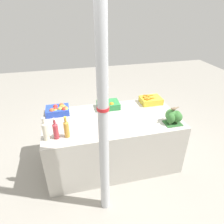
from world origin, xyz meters
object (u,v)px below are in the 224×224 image
Objects in this scene: broccoli_pile at (174,116)px; juice_bottle_ruby at (56,130)px; apple_crate at (58,110)px; sparrow_bird at (174,109)px; carrot_crate at (151,100)px; orange_crate at (107,105)px; juice_bottle_cloudy at (45,131)px; juice_bottle_amber at (66,129)px; support_pole at (103,117)px.

broccoli_pile is 1.50m from juice_bottle_ruby.
sparrow_bird is (1.45, -0.61, 0.15)m from apple_crate.
carrot_crate is 1.42× the size of broccoli_pile.
juice_bottle_cloudy is at bearing -145.15° from orange_crate.
broccoli_pile is 0.77× the size of juice_bottle_cloudy.
apple_crate is 0.60m from juice_bottle_ruby.
juice_bottle_amber is at bearing 179.52° from broccoli_pile.
orange_crate is 1.19× the size of juice_bottle_ruby.
juice_bottle_cloudy is 1.07× the size of juice_bottle_amber.
juice_bottle_ruby reaches higher than orange_crate.
apple_crate is at bearing 76.73° from juice_bottle_cloudy.
carrot_crate is at bearing 24.46° from juice_bottle_amber.
sparrow_bird reaches higher than orange_crate.
apple_crate is at bearing 87.24° from juice_bottle_ruby.
juice_bottle_cloudy is 1.60m from sparrow_bird.
support_pole reaches higher than juice_bottle_cloudy.
juice_bottle_cloudy reaches higher than juice_bottle_amber.
juice_bottle_amber reaches higher than orange_crate.
juice_bottle_ruby is at bearing 0.00° from juice_bottle_cloudy.
carrot_crate is at bearing 47.53° from support_pole.
juice_bottle_ruby is at bearing -141.32° from orange_crate.
apple_crate reaches higher than carrot_crate.
support_pole reaches higher than sparrow_bird.
support_pole is 18.67× the size of sparrow_bird.
support_pole is 0.76m from juice_bottle_ruby.
juice_bottle_cloudy is (-0.14, -0.59, 0.06)m from apple_crate.
support_pole is at bearing -156.58° from broccoli_pile.
orange_crate is 1.00× the size of carrot_crate.
support_pole is at bearing -37.57° from juice_bottle_cloudy.
juice_bottle_ruby reaches higher than apple_crate.
juice_bottle_amber is (-1.38, 0.01, 0.02)m from broccoli_pile.
carrot_crate is at bearing 95.25° from broccoli_pile.
juice_bottle_cloudy is 1.09× the size of juice_bottle_ruby.
juice_bottle_cloudy is (-0.59, 0.45, -0.36)m from support_pole.
sparrow_bird is at bearing -168.56° from broccoli_pile.
broccoli_pile is at bearing -38.66° from orange_crate.
carrot_crate is 0.62m from broccoli_pile.
carrot_crate is (0.97, 1.05, -0.43)m from support_pole.
juice_bottle_ruby reaches higher than carrot_crate.
broccoli_pile reaches higher than orange_crate.
support_pole is 1.22m from apple_crate.
sparrow_bird is (1.36, -0.01, 0.10)m from juice_bottle_amber.
apple_crate is 1.00× the size of carrot_crate.
apple_crate is 1.42× the size of broccoli_pile.
juice_bottle_cloudy reaches higher than orange_crate.
orange_crate is 1.09× the size of juice_bottle_cloudy.
broccoli_pile is (1.47, -0.60, 0.03)m from apple_crate.
sparrow_bird is at bearing -0.58° from juice_bottle_ruby.
juice_bottle_cloudy is at bearing 142.43° from support_pole.
carrot_crate is 1.67m from juice_bottle_cloudy.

